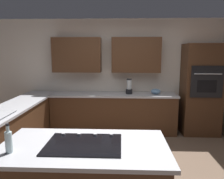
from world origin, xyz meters
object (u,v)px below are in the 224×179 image
mixing_bowl (156,91)px  wall_oven (201,89)px  blender (129,87)px  oil_bottle (9,141)px  cooktop (84,144)px

mixing_bowl → wall_oven: bearing=179.8°
mixing_bowl → blender: bearing=0.0°
wall_oven → blender: bearing=-0.1°
oil_bottle → blender: bearing=-111.9°
blender → oil_bottle: size_ratio=1.22×
wall_oven → blender: size_ratio=5.85×
cooktop → blender: bearing=-101.1°
blender → mixing_bowl: size_ratio=1.58×
cooktop → blender: size_ratio=2.21×
cooktop → mixing_bowl: 3.05m
wall_oven → mixing_bowl: (1.00, -0.00, -0.05)m
mixing_bowl → cooktop: bearing=67.7°
mixing_bowl → oil_bottle: bearing=59.0°
cooktop → mixing_bowl: mixing_bowl is taller
blender → oil_bottle: blender is taller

